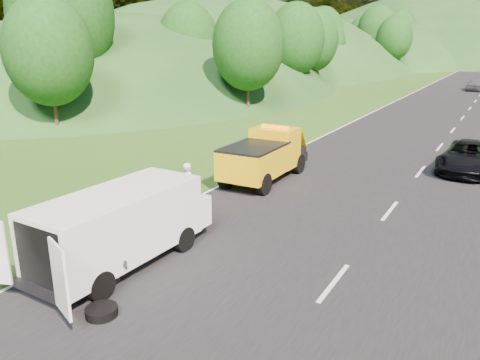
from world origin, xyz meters
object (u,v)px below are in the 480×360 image
Objects in this scene: spare_tire at (102,316)px; woman at (190,208)px; white_van at (123,224)px; worker at (113,283)px; tow_truck at (265,155)px; suitcase at (161,191)px; passing_suv at (468,172)px; child at (199,226)px.

woman is at bearing 110.24° from spare_tire.
worker is (0.48, -0.97, -1.19)m from white_van.
tow_truck is 7.44× the size of spare_tire.
suitcase is 0.12× the size of passing_suv.
passing_suv is at bearing 37.27° from tow_truck.
child is at bearing -85.75° from tow_truck.
child is 3.36m from suitcase.
woman is at bearing -100.95° from tow_truck.
child is 0.65× the size of worker.
woman is (-0.78, -4.50, -1.12)m from tow_truck.
suitcase reaches higher than child.
passing_suv is (7.04, 11.81, 0.00)m from child.
suitcase is 8.14m from spare_tire.
child is at bearing 90.01° from worker.
passing_suv is at bearing 63.18° from worker.
child is at bearing -117.22° from passing_suv.
woman is 1.59× the size of child.
white_van is 16.74m from passing_suv.
white_van reaches higher than child.
white_van is at bearing 112.18° from worker.
worker is 2.73× the size of suitcase.
passing_suv is at bearing 71.12° from spare_tire.
passing_suv is (8.36, 10.51, 0.00)m from woman.
woman is 5.75m from worker.
woman reaches higher than child.
woman reaches higher than spare_tire.
tow_truck is 3.28× the size of worker.
white_van reaches higher than woman.
tow_truck reaches higher than woman.
child is at bearing 102.00° from spare_tire.
white_van is at bearing 163.99° from woman.
child reaches higher than spare_tire.
woman reaches higher than passing_suv.
child is at bearing -29.05° from suitcase.
white_van is 3.58× the size of woman.
white_van is at bearing -60.59° from suitcase.
child is (0.55, -5.80, -1.12)m from tow_truck.
child is 5.53m from spare_tire.
worker reaches higher than spare_tire.
passing_suv is at bearing 45.63° from suitcase.
suitcase is at bearing 120.10° from spare_tire.
spare_tire is at bearing -105.31° from passing_suv.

